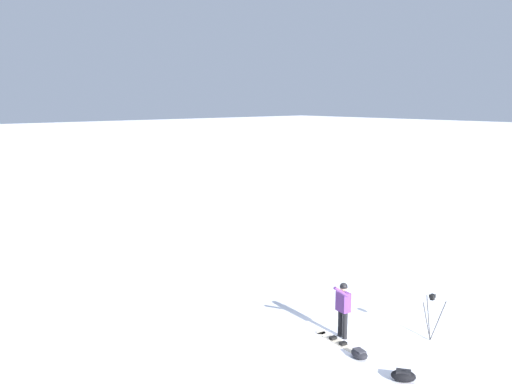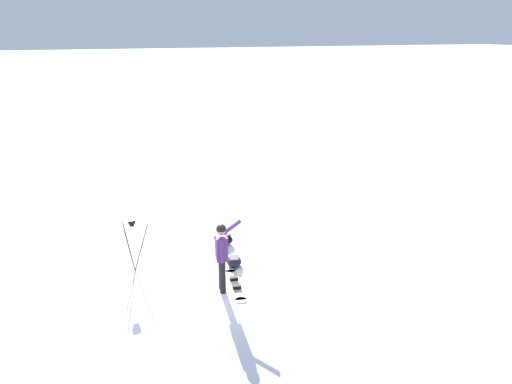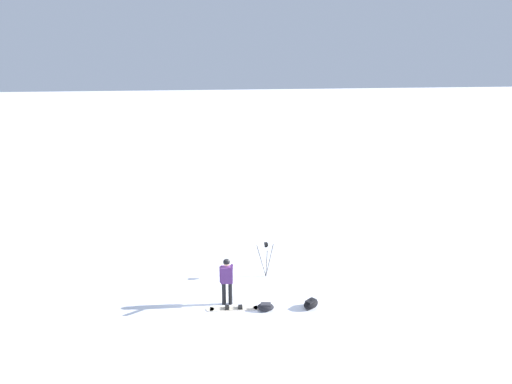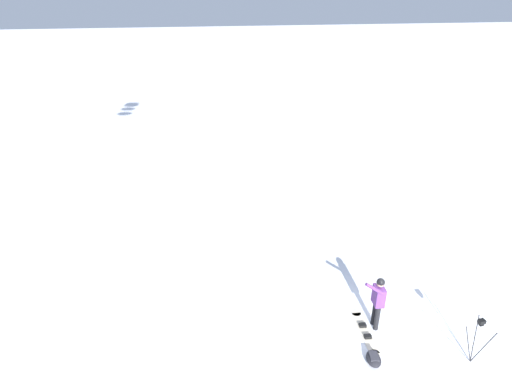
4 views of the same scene
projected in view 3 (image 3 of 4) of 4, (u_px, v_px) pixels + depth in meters
The scene contains 6 objects.
ground_plane at pixel (237, 294), 16.05m from camera, with size 300.00×300.00×0.00m, color white.
snowboarder at pixel (227, 277), 15.11m from camera, with size 0.46×0.70×1.68m.
snowboard at pixel (234, 308), 15.07m from camera, with size 1.84×0.53×0.10m.
gear_bag_large at pixel (266, 307), 14.96m from camera, with size 0.64×0.51×0.24m.
camera_tripod at pixel (266, 253), 17.16m from camera, with size 0.67×0.63×1.38m.
gear_bag_small at pixel (311, 304), 15.10m from camera, with size 0.72×0.65×0.29m.
Camera 3 is at (2.53, 14.30, 7.77)m, focal length 31.74 mm.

